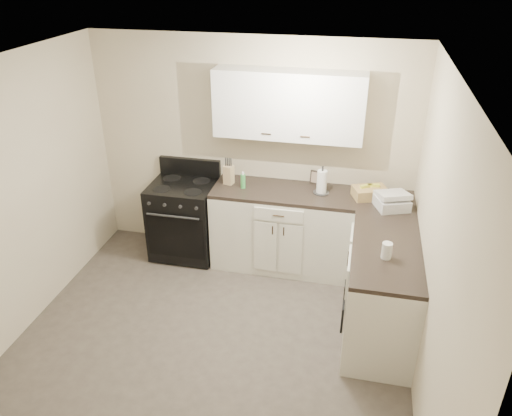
% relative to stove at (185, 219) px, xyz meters
% --- Properties ---
extents(floor, '(3.60, 3.60, 0.00)m').
position_rel_stove_xyz_m(floor, '(0.73, -1.48, -0.46)').
color(floor, '#473F38').
rests_on(floor, ground).
extents(ceiling, '(3.60, 3.60, 0.00)m').
position_rel_stove_xyz_m(ceiling, '(0.73, -1.48, 2.04)').
color(ceiling, white).
rests_on(ceiling, wall_back).
extents(wall_back, '(3.60, 0.00, 3.60)m').
position_rel_stove_xyz_m(wall_back, '(0.73, 0.32, 0.79)').
color(wall_back, beige).
rests_on(wall_back, ground).
extents(wall_right, '(0.00, 3.60, 3.60)m').
position_rel_stove_xyz_m(wall_right, '(2.53, -1.48, 0.79)').
color(wall_right, beige).
rests_on(wall_right, ground).
extents(wall_left, '(0.00, 3.60, 3.60)m').
position_rel_stove_xyz_m(wall_left, '(-1.07, -1.48, 0.79)').
color(wall_left, beige).
rests_on(wall_left, ground).
extents(wall_front, '(3.60, 0.00, 3.60)m').
position_rel_stove_xyz_m(wall_front, '(0.73, -3.28, 0.79)').
color(wall_front, beige).
rests_on(wall_front, ground).
extents(base_cabinets_back, '(1.55, 0.60, 0.90)m').
position_rel_stove_xyz_m(base_cabinets_back, '(1.16, 0.02, -0.01)').
color(base_cabinets_back, beige).
rests_on(base_cabinets_back, floor).
extents(base_cabinets_right, '(0.60, 1.90, 0.90)m').
position_rel_stove_xyz_m(base_cabinets_right, '(2.23, -0.63, -0.01)').
color(base_cabinets_right, beige).
rests_on(base_cabinets_right, floor).
extents(countertop_back, '(1.55, 0.60, 0.04)m').
position_rel_stove_xyz_m(countertop_back, '(1.16, 0.02, 0.46)').
color(countertop_back, black).
rests_on(countertop_back, base_cabinets_back).
extents(countertop_right, '(0.60, 1.90, 0.04)m').
position_rel_stove_xyz_m(countertop_right, '(2.23, -0.63, 0.46)').
color(countertop_right, black).
rests_on(countertop_right, base_cabinets_right).
extents(upper_cabinets, '(1.55, 0.30, 0.70)m').
position_rel_stove_xyz_m(upper_cabinets, '(1.16, 0.18, 1.38)').
color(upper_cabinets, white).
rests_on(upper_cabinets, wall_back).
extents(stove, '(0.73, 0.62, 0.88)m').
position_rel_stove_xyz_m(stove, '(0.00, 0.00, 0.00)').
color(stove, black).
rests_on(stove, floor).
extents(knife_block, '(0.12, 0.11, 0.21)m').
position_rel_stove_xyz_m(knife_block, '(0.53, 0.07, 0.59)').
color(knife_block, tan).
rests_on(knife_block, countertop_back).
extents(paper_towel, '(0.14, 0.14, 0.26)m').
position_rel_stove_xyz_m(paper_towel, '(1.55, 0.05, 0.61)').
color(paper_towel, white).
rests_on(paper_towel, countertop_back).
extents(soap_bottle, '(0.06, 0.06, 0.16)m').
position_rel_stove_xyz_m(soap_bottle, '(0.71, -0.00, 0.56)').
color(soap_bottle, green).
rests_on(soap_bottle, countertop_back).
extents(picture_frame, '(0.12, 0.06, 0.15)m').
position_rel_stove_xyz_m(picture_frame, '(1.46, 0.28, 0.55)').
color(picture_frame, black).
rests_on(picture_frame, countertop_back).
extents(wicker_basket, '(0.40, 0.33, 0.11)m').
position_rel_stove_xyz_m(wicker_basket, '(2.06, 0.05, 0.54)').
color(wicker_basket, tan).
rests_on(wicker_basket, countertop_right).
extents(countertop_grill, '(0.38, 0.37, 0.11)m').
position_rel_stove_xyz_m(countertop_grill, '(2.28, -0.14, 0.54)').
color(countertop_grill, silver).
rests_on(countertop_grill, countertop_right).
extents(glass_jar, '(0.11, 0.11, 0.14)m').
position_rel_stove_xyz_m(glass_jar, '(2.22, -1.09, 0.55)').
color(glass_jar, silver).
rests_on(glass_jar, countertop_right).
extents(oven_mitt_near, '(0.02, 0.14, 0.25)m').
position_rel_stove_xyz_m(oven_mitt_near, '(1.91, -1.32, -0.02)').
color(oven_mitt_near, black).
rests_on(oven_mitt_near, base_cabinets_right).
extents(oven_mitt_far, '(0.02, 0.13, 0.23)m').
position_rel_stove_xyz_m(oven_mitt_far, '(1.91, -1.03, 0.01)').
color(oven_mitt_far, black).
rests_on(oven_mitt_far, base_cabinets_right).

